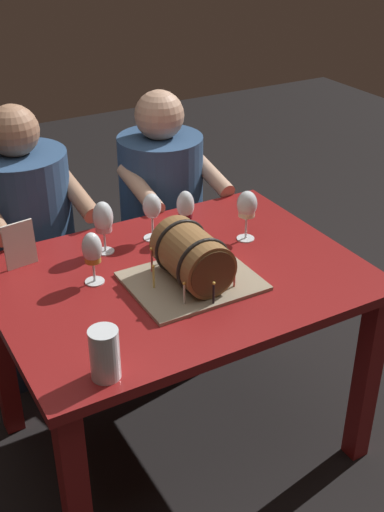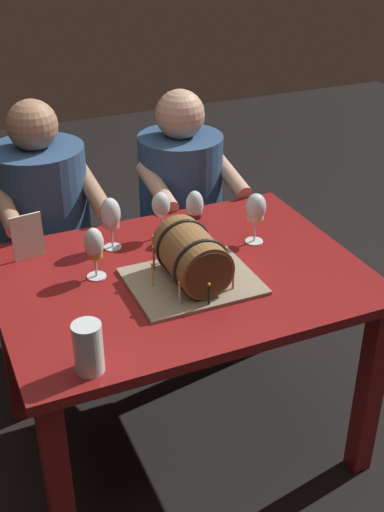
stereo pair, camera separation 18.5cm
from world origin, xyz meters
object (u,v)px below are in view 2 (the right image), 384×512
barrel_cake (192,260)px  wine_glass_red (195,207)px  wine_glass_empty (161,206)px  wine_glass_white (256,209)px  menu_card (28,237)px  person_seated_right (181,223)px  wine_glass_rose (111,216)px  person_seated_left (47,244)px  wine_glass_amber (94,246)px  beer_pint (88,349)px  dining_table (181,303)px

barrel_cake → wine_glass_red: size_ratio=2.28×
wine_glass_empty → wine_glass_white: bearing=-30.3°
menu_card → person_seated_right: (0.74, 0.41, -0.29)m
wine_glass_white → person_seated_right: bearing=92.3°
wine_glass_rose → person_seated_left: (-0.15, 0.46, -0.31)m
person_seated_right → person_seated_left: bearing=180.0°
person_seated_left → person_seated_right: size_ratio=1.03×
wine_glass_rose → wine_glass_amber: bearing=-123.0°
wine_glass_rose → wine_glass_white: bearing=-18.7°
wine_glass_red → beer_pint: bearing=-133.9°
wine_glass_red → wine_glass_rose: bearing=173.8°
barrel_cake → wine_glass_red: 0.33m
wine_glass_amber → menu_card: bearing=128.2°
wine_glass_empty → wine_glass_red: wine_glass_red is taller
dining_table → wine_glass_amber: (-0.26, 0.09, 0.24)m
barrel_cake → wine_glass_empty: barrel_cake is taller
wine_glass_red → beer_pint: 0.82m
wine_glass_white → wine_glass_rose: size_ratio=0.98×
wine_glass_amber → person_seated_right: bearing=47.9°
barrel_cake → person_seated_left: 0.89m
dining_table → wine_glass_white: wine_glass_white is taller
wine_glass_red → person_seated_right: person_seated_right is taller
beer_pint → wine_glass_rose: bearing=67.2°
wine_glass_rose → person_seated_left: 0.58m
dining_table → wine_glass_rose: size_ratio=6.24×
wine_glass_red → person_seated_left: person_seated_left is taller
wine_glass_red → beer_pint: size_ratio=1.21×
beer_pint → menu_card: size_ratio=0.92×
wine_glass_white → beer_pint: size_ratio=1.28×
person_seated_left → dining_table: bearing=-67.0°
menu_card → person_seated_right: bearing=21.2°
wine_glass_amber → wine_glass_red: wine_glass_amber is taller
wine_glass_white → wine_glass_rose: wine_glass_rose is taller
wine_glass_empty → wine_glass_red: size_ratio=0.99×
wine_glass_amber → beer_pint: bearing=-108.6°
beer_pint → person_seated_left: person_seated_left is taller
dining_table → person_seated_right: person_seated_right is taller
wine_glass_white → person_seated_right: (-0.02, 0.62, -0.34)m
person_seated_right → beer_pint: bearing=-123.6°
wine_glass_empty → beer_pint: bearing=-125.7°
dining_table → beer_pint: 0.59m
barrel_cake → wine_glass_white: 0.36m
wine_glass_red → person_seated_right: size_ratio=0.16×
menu_card → person_seated_right: person_seated_right is taller
wine_glass_empty → dining_table: bearing=-98.1°
barrel_cake → person_seated_left: person_seated_left is taller
wine_glass_white → menu_card: bearing=164.3°
beer_pint → wine_glass_empty: bearing=54.3°
wine_glass_amber → person_seated_right: person_seated_right is taller
wine_glass_rose → person_seated_right: size_ratio=0.17×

